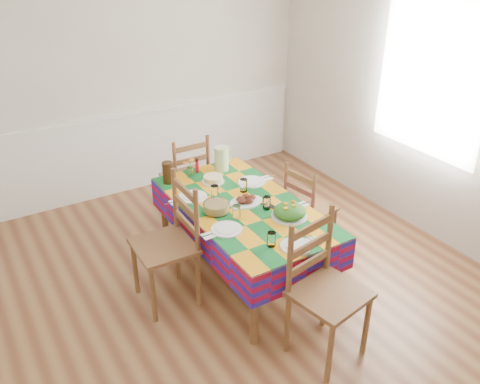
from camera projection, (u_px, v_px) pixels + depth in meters
name	position (u px, v px, depth m)	size (l,w,h in m)	color
room	(235.00, 159.00, 3.36)	(4.58, 5.08, 2.78)	brown
wainscot	(121.00, 151.00, 5.64)	(4.41, 0.06, 0.92)	white
window_right	(431.00, 79.00, 4.54)	(1.40, 1.40, 0.00)	white
dining_table	(243.00, 212.00, 4.23)	(0.93, 1.72, 0.67)	brown
setting_near_head	(288.00, 243.00, 3.65)	(0.37, 0.25, 0.11)	white
setting_left_near	(230.00, 223.00, 3.89)	(0.44, 0.26, 0.12)	white
setting_left_far	(200.00, 195.00, 4.29)	(0.45, 0.27, 0.12)	white
setting_right_near	(281.00, 206.00, 4.12)	(0.43, 0.25, 0.11)	white
setting_right_far	(249.00, 183.00, 4.50)	(0.45, 0.26, 0.12)	white
meat_platter	(246.00, 200.00, 4.22)	(0.29, 0.21, 0.06)	white
salad_platter	(289.00, 212.00, 4.00)	(0.29, 0.29, 0.12)	white
pasta_bowl	(216.00, 207.00, 4.08)	(0.21, 0.21, 0.08)	white
cake	(213.00, 179.00, 4.56)	(0.20, 0.20, 0.06)	white
serving_utensils	(265.00, 203.00, 4.21)	(0.12, 0.27, 0.01)	black
flower_vase	(190.00, 170.00, 4.61)	(0.12, 0.10, 0.19)	white
hot_sauce	(197.00, 166.00, 4.71)	(0.03, 0.03, 0.14)	red
green_pitcher	(222.00, 159.00, 4.74)	(0.13, 0.13, 0.23)	#C4E6A2
tea_pitcher	(168.00, 173.00, 4.51)	(0.10, 0.10, 0.20)	#331D0B
name_card	(305.00, 254.00, 3.56)	(0.08, 0.02, 0.02)	white
chair_near	(324.00, 290.00, 3.45)	(0.54, 0.52, 1.05)	brown
chair_far	(187.00, 178.00, 5.11)	(0.42, 0.40, 0.93)	brown
chair_left	(170.00, 244.00, 3.96)	(0.45, 0.48, 1.05)	brown
chair_right	(307.00, 209.00, 4.61)	(0.43, 0.44, 0.88)	brown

